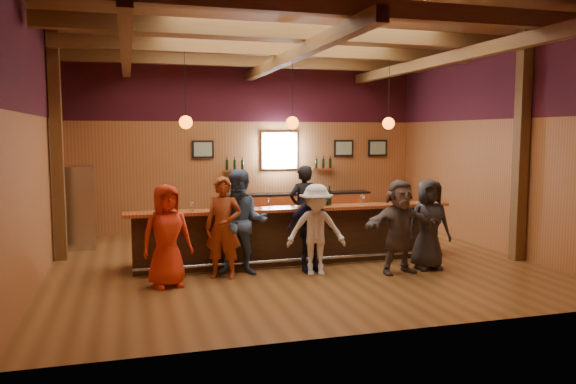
# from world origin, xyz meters

# --- Properties ---
(room) EXTENTS (9.04, 9.00, 4.52)m
(room) POSITION_xyz_m (0.00, 0.06, 3.21)
(room) COLOR brown
(room) RESTS_ON ground
(bar_counter) EXTENTS (6.30, 1.07, 1.11)m
(bar_counter) POSITION_xyz_m (0.02, 0.15, 0.52)
(bar_counter) COLOR black
(bar_counter) RESTS_ON ground
(back_bar_cabinet) EXTENTS (4.00, 0.52, 0.95)m
(back_bar_cabinet) POSITION_xyz_m (1.20, 3.72, 0.48)
(back_bar_cabinet) COLOR #963D1B
(back_bar_cabinet) RESTS_ON ground
(window) EXTENTS (0.95, 0.09, 0.95)m
(window) POSITION_xyz_m (0.80, 3.95, 2.05)
(window) COLOR silver
(window) RESTS_ON room
(framed_pictures) EXTENTS (5.35, 0.05, 0.45)m
(framed_pictures) POSITION_xyz_m (1.67, 3.94, 2.10)
(framed_pictures) COLOR black
(framed_pictures) RESTS_ON room
(wine_shelves) EXTENTS (3.00, 0.18, 0.30)m
(wine_shelves) POSITION_xyz_m (0.80, 3.88, 1.62)
(wine_shelves) COLOR #963D1B
(wine_shelves) RESTS_ON room
(pendant_lights) EXTENTS (4.24, 0.24, 1.37)m
(pendant_lights) POSITION_xyz_m (0.00, 0.00, 2.71)
(pendant_lights) COLOR black
(pendant_lights) RESTS_ON room
(stainless_fridge) EXTENTS (0.70, 0.70, 1.80)m
(stainless_fridge) POSITION_xyz_m (-4.10, 2.60, 0.90)
(stainless_fridge) COLOR silver
(stainless_fridge) RESTS_ON ground
(customer_orange) EXTENTS (0.93, 0.71, 1.69)m
(customer_orange) POSITION_xyz_m (-2.45, -1.09, 0.84)
(customer_orange) COLOR red
(customer_orange) RESTS_ON ground
(customer_redvest) EXTENTS (0.76, 0.64, 1.77)m
(customer_redvest) POSITION_xyz_m (-1.47, -0.78, 0.88)
(customer_redvest) COLOR brown
(customer_redvest) RESTS_ON ground
(customer_denim) EXTENTS (1.05, 0.91, 1.87)m
(customer_denim) POSITION_xyz_m (-1.12, -0.66, 0.94)
(customer_denim) COLOR #435E86
(customer_denim) RESTS_ON ground
(customer_white) EXTENTS (1.14, 0.78, 1.62)m
(customer_white) POSITION_xyz_m (0.14, -1.02, 0.81)
(customer_white) COLOR silver
(customer_white) RESTS_ON ground
(customer_navy) EXTENTS (0.97, 0.55, 1.56)m
(customer_navy) POSITION_xyz_m (0.11, -0.76, 0.78)
(customer_navy) COLOR black
(customer_navy) RESTS_ON ground
(customer_brown) EXTENTS (1.62, 0.70, 1.69)m
(customer_brown) POSITION_xyz_m (1.61, -1.31, 0.85)
(customer_brown) COLOR #564A45
(customer_brown) RESTS_ON ground
(customer_dark) EXTENTS (0.85, 0.58, 1.67)m
(customer_dark) POSITION_xyz_m (2.28, -1.17, 0.84)
(customer_dark) COLOR #27272A
(customer_dark) RESTS_ON ground
(bartender) EXTENTS (0.76, 0.60, 1.83)m
(bartender) POSITION_xyz_m (0.51, 0.94, 0.92)
(bartender) COLOR black
(bartender) RESTS_ON ground
(ice_bucket) EXTENTS (0.20, 0.20, 0.22)m
(ice_bucket) POSITION_xyz_m (0.40, -0.07, 1.22)
(ice_bucket) COLOR brown
(ice_bucket) RESTS_ON bar_counter
(bottle_a) EXTENTS (0.08, 0.08, 0.37)m
(bottle_a) POSITION_xyz_m (0.75, -0.02, 1.25)
(bottle_a) COLOR black
(bottle_a) RESTS_ON bar_counter
(bottle_b) EXTENTS (0.07, 0.07, 0.32)m
(bottle_b) POSITION_xyz_m (0.68, -0.12, 1.23)
(bottle_b) COLOR black
(bottle_b) RESTS_ON bar_counter
(glass_a) EXTENTS (0.08, 0.08, 0.18)m
(glass_a) POSITION_xyz_m (-2.36, -0.11, 1.24)
(glass_a) COLOR silver
(glass_a) RESTS_ON bar_counter
(glass_b) EXTENTS (0.07, 0.07, 0.16)m
(glass_b) POSITION_xyz_m (-1.93, -0.14, 1.23)
(glass_b) COLOR silver
(glass_b) RESTS_ON bar_counter
(glass_c) EXTENTS (0.08, 0.08, 0.19)m
(glass_c) POSITION_xyz_m (-1.27, -0.09, 1.24)
(glass_c) COLOR silver
(glass_c) RESTS_ON bar_counter
(glass_d) EXTENTS (0.08, 0.08, 0.17)m
(glass_d) POSITION_xyz_m (-0.88, -0.21, 1.23)
(glass_d) COLOR silver
(glass_d) RESTS_ON bar_counter
(glass_e) EXTENTS (0.08, 0.08, 0.19)m
(glass_e) POSITION_xyz_m (-0.49, -0.13, 1.24)
(glass_e) COLOR silver
(glass_e) RESTS_ON bar_counter
(glass_f) EXTENTS (0.08, 0.08, 0.19)m
(glass_f) POSITION_xyz_m (0.62, -0.18, 1.24)
(glass_f) COLOR silver
(glass_f) RESTS_ON bar_counter
(glass_g) EXTENTS (0.08, 0.08, 0.19)m
(glass_g) POSITION_xyz_m (1.41, -0.12, 1.24)
(glass_g) COLOR silver
(glass_g) RESTS_ON bar_counter
(glass_h) EXTENTS (0.08, 0.08, 0.17)m
(glass_h) POSITION_xyz_m (2.20, -0.22, 1.23)
(glass_h) COLOR silver
(glass_h) RESTS_ON bar_counter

